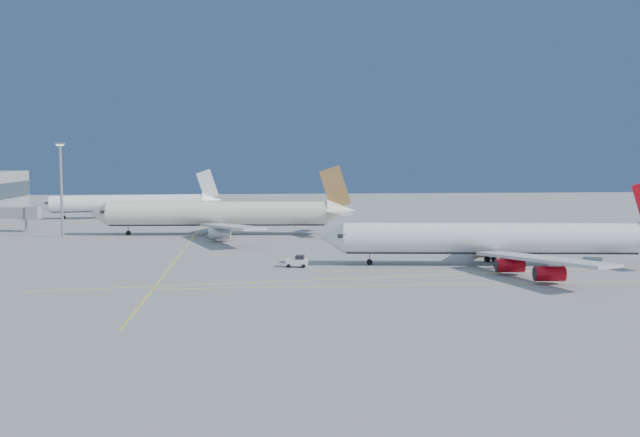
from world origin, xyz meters
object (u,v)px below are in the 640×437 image
(airliner_third, at_px, (132,203))
(airliner_virgin, at_px, (499,239))
(light_mast, at_px, (61,182))
(airliner_etihad, at_px, (224,214))
(pushback_tug, at_px, (297,262))

(airliner_third, bearing_deg, airliner_virgin, -58.22)
(airliner_third, relative_size, light_mast, 2.50)
(airliner_third, distance_m, light_mast, 55.21)
(airliner_etihad, height_order, pushback_tug, airliner_etihad)
(airliner_etihad, relative_size, light_mast, 2.91)
(airliner_etihad, xyz_separation_m, pushback_tug, (16.15, -54.32, -4.47))
(airliner_third, height_order, light_mast, light_mast)
(airliner_virgin, bearing_deg, airliner_etihad, 140.25)
(airliner_etihad, relative_size, airliner_third, 1.16)
(airliner_etihad, bearing_deg, airliner_virgin, -42.06)
(airliner_virgin, bearing_deg, pushback_tug, -175.69)
(airliner_virgin, bearing_deg, airliner_third, 134.81)
(airliner_etihad, bearing_deg, light_mast, -173.68)
(airliner_virgin, height_order, airliner_etihad, airliner_etihad)
(airliner_etihad, height_order, light_mast, light_mast)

